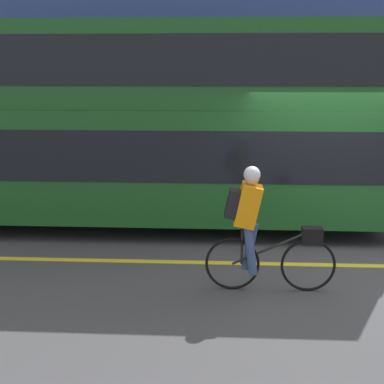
{
  "coord_description": "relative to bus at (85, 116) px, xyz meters",
  "views": [
    {
      "loc": [
        -1.66,
        -7.76,
        2.84
      ],
      "look_at": [
        -2.11,
        0.22,
        1.0
      ],
      "focal_mm": 50.0,
      "sensor_mm": 36.0,
      "label": 1
    }
  ],
  "objects": [
    {
      "name": "ground_plane",
      "position": [
        4.15,
        -1.87,
        -2.01
      ],
      "size": [
        80.0,
        80.0,
        0.0
      ],
      "primitive_type": "plane",
      "color": "#424244"
    },
    {
      "name": "road_center_line",
      "position": [
        4.15,
        -2.04,
        -2.01
      ],
      "size": [
        50.0,
        0.14,
        0.01
      ],
      "primitive_type": "cube",
      "color": "yellow",
      "rests_on": "ground_plane"
    },
    {
      "name": "sidewalk_curb",
      "position": [
        4.15,
        3.17,
        -1.96
      ],
      "size": [
        60.0,
        1.74,
        0.11
      ],
      "color": "#A8A399",
      "rests_on": "ground_plane"
    },
    {
      "name": "building_facade",
      "position": [
        4.15,
        4.19,
        1.64
      ],
      "size": [
        60.0,
        0.3,
        7.3
      ],
      "color": "#33478C",
      "rests_on": "ground_plane"
    },
    {
      "name": "bus",
      "position": [
        0.0,
        0.0,
        0.0
      ],
      "size": [
        10.92,
        2.57,
        3.61
      ],
      "color": "black",
      "rests_on": "ground_plane"
    },
    {
      "name": "cyclist_on_bike",
      "position": [
        2.96,
        -3.01,
        -1.12
      ],
      "size": [
        1.7,
        0.32,
        1.66
      ],
      "color": "black",
      "rests_on": "ground_plane"
    },
    {
      "name": "trash_bin",
      "position": [
        -2.27,
        3.09,
        -1.46
      ],
      "size": [
        0.54,
        0.54,
        0.88
      ],
      "color": "#194C23",
      "rests_on": "sidewalk_curb"
    },
    {
      "name": "street_sign_post",
      "position": [
        -1.11,
        3.08,
        -0.58
      ],
      "size": [
        0.36,
        0.09,
        2.36
      ],
      "color": "#59595B",
      "rests_on": "sidewalk_curb"
    }
  ]
}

